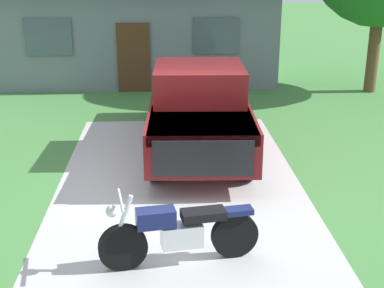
# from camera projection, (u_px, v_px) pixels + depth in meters

# --- Properties ---
(ground_plane) EXTENTS (80.00, 80.00, 0.00)m
(ground_plane) POSITION_uv_depth(u_px,v_px,m) (180.00, 190.00, 9.65)
(ground_plane) COLOR #468441
(driveway_pad) EXTENTS (4.47, 8.62, 0.01)m
(driveway_pad) POSITION_uv_depth(u_px,v_px,m) (180.00, 190.00, 9.65)
(driveway_pad) COLOR #BCBCBC
(driveway_pad) RESTS_ON ground
(motorcycle) EXTENTS (2.20, 0.74, 1.09)m
(motorcycle) POSITION_uv_depth(u_px,v_px,m) (179.00, 232.00, 7.22)
(motorcycle) COLOR black
(motorcycle) RESTS_ON ground
(pickup_truck) EXTENTS (2.21, 5.69, 1.90)m
(pickup_truck) POSITION_uv_depth(u_px,v_px,m) (198.00, 105.00, 11.55)
(pickup_truck) COLOR black
(pickup_truck) RESTS_ON ground
(neighbor_house) EXTENTS (9.60, 5.60, 3.50)m
(neighbor_house) POSITION_uv_depth(u_px,v_px,m) (136.00, 23.00, 18.43)
(neighbor_house) COLOR slate
(neighbor_house) RESTS_ON ground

